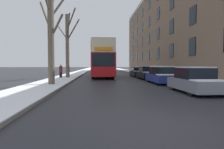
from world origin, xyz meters
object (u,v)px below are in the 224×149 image
(double_decker_bus, at_px, (102,58))
(parked_car_2, at_px, (147,73))
(pedestrian_left_sidewalk, at_px, (61,71))
(parked_car_3, at_px, (138,72))
(oncoming_van, at_px, (96,67))
(bare_tree_left_0, at_px, (51,36))
(parked_car_1, at_px, (162,75))
(bare_tree_left_1, at_px, (68,43))
(parked_car_0, at_px, (195,81))

(double_decker_bus, bearing_deg, parked_car_2, -40.33)
(parked_car_2, height_order, pedestrian_left_sidewalk, pedestrian_left_sidewalk)
(parked_car_3, bearing_deg, double_decker_bus, -169.59)
(parked_car_2, relative_size, oncoming_van, 0.75)
(bare_tree_left_0, distance_m, double_decker_bus, 11.49)
(parked_car_1, height_order, oncoming_van, oncoming_van)
(parked_car_1, xyz_separation_m, oncoming_van, (-5.71, 23.01, 0.53))
(bare_tree_left_0, distance_m, parked_car_1, 9.47)
(bare_tree_left_1, xyz_separation_m, pedestrian_left_sidewalk, (-0.76, -0.23, -3.13))
(parked_car_1, height_order, parked_car_3, parked_car_1)
(double_decker_bus, xyz_separation_m, parked_car_3, (4.84, 0.89, -1.85))
(parked_car_2, height_order, parked_car_3, parked_car_2)
(bare_tree_left_0, relative_size, parked_car_0, 2.01)
(parked_car_1, xyz_separation_m, parked_car_2, (-0.00, 5.02, 0.00))
(bare_tree_left_0, height_order, bare_tree_left_1, bare_tree_left_0)
(double_decker_bus, height_order, oncoming_van, double_decker_bus)
(bare_tree_left_0, height_order, parked_car_0, bare_tree_left_0)
(bare_tree_left_1, relative_size, parked_car_1, 1.73)
(bare_tree_left_1, height_order, parked_car_2, bare_tree_left_1)
(bare_tree_left_0, xyz_separation_m, double_decker_bus, (4.00, 10.71, -1.21))
(parked_car_2, bearing_deg, bare_tree_left_1, 170.47)
(oncoming_van, relative_size, pedestrian_left_sidewalk, 3.24)
(double_decker_bus, height_order, parked_car_3, double_decker_bus)
(double_decker_bus, height_order, parked_car_0, double_decker_bus)
(double_decker_bus, distance_m, parked_car_3, 5.26)
(parked_car_3, bearing_deg, parked_car_1, -90.00)
(parked_car_0, bearing_deg, double_decker_bus, 108.04)
(bare_tree_left_0, distance_m, pedestrian_left_sidewalk, 8.36)
(bare_tree_left_0, xyz_separation_m, oncoming_van, (3.13, 24.59, -2.49))
(parked_car_2, bearing_deg, parked_car_1, -90.00)
(parked_car_1, bearing_deg, bare_tree_left_0, -169.86)
(bare_tree_left_0, height_order, parked_car_2, bare_tree_left_0)
(pedestrian_left_sidewalk, bearing_deg, parked_car_0, 91.77)
(parked_car_2, bearing_deg, oncoming_van, 107.60)
(parked_car_3, relative_size, oncoming_van, 0.78)
(parked_car_0, xyz_separation_m, oncoming_van, (-5.71, 28.75, 0.53))
(parked_car_1, height_order, parked_car_2, parked_car_2)
(bare_tree_left_0, xyz_separation_m, parked_car_1, (8.84, 1.58, -3.02))
(parked_car_1, relative_size, pedestrian_left_sidewalk, 2.62)
(parked_car_1, distance_m, parked_car_3, 10.02)
(oncoming_van, bearing_deg, parked_car_2, -72.40)
(parked_car_1, bearing_deg, oncoming_van, 103.93)
(oncoming_van, bearing_deg, bare_tree_left_0, -97.26)
(parked_car_1, bearing_deg, parked_car_2, 90.00)
(bare_tree_left_0, distance_m, parked_car_0, 10.23)
(oncoming_van, height_order, pedestrian_left_sidewalk, oncoming_van)
(parked_car_0, bearing_deg, parked_car_1, 90.00)
(pedestrian_left_sidewalk, bearing_deg, double_decker_bus, 174.29)
(parked_car_1, bearing_deg, pedestrian_left_sidewalk, 146.82)
(parked_car_0, distance_m, parked_car_3, 15.76)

